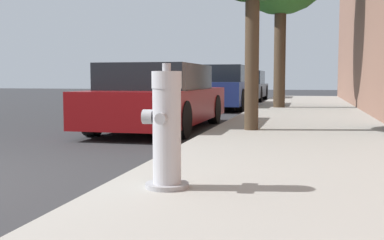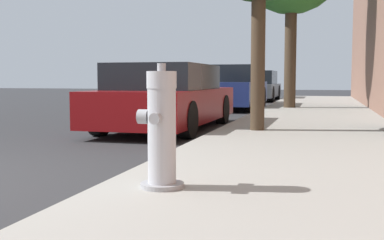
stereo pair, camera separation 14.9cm
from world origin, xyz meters
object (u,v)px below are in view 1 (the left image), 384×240
Objects in this scene: fire_hydrant at (166,131)px; parked_car_near at (160,98)px; parked_car_far at (245,86)px; parked_car_mid at (220,88)px.

parked_car_near is at bearing 107.83° from fire_hydrant.
fire_hydrant is 0.21× the size of parked_car_far.
fire_hydrant is at bearing -81.70° from parked_car_mid.
fire_hydrant is at bearing -84.60° from parked_car_far.
parked_car_near is 1.02× the size of parked_car_far.
parked_car_mid reaches higher than fire_hydrant.
parked_car_near reaches higher than fire_hydrant.
parked_car_far is (-1.71, 18.06, 0.06)m from fire_hydrant.
parked_car_mid reaches higher than parked_car_near.
parked_car_far is (0.03, 12.66, 0.03)m from parked_car_near.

